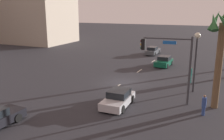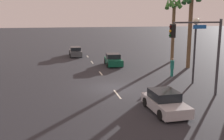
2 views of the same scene
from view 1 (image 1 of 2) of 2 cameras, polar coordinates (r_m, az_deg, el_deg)
ground_plane at (r=27.24m, az=2.59°, el=-2.98°), size 220.00×220.00×0.00m
lane_stripe_0 at (r=43.99m, az=11.48°, el=3.33°), size 1.84×0.14×0.01m
lane_stripe_1 at (r=39.13m, az=9.73°, el=2.09°), size 1.94×0.14×0.01m
lane_stripe_2 at (r=32.57m, az=6.49°, el=-0.20°), size 1.96×0.14×0.01m
lane_stripe_3 at (r=25.48m, az=0.89°, el=-4.16°), size 2.47×0.14×0.01m
car_0 at (r=45.05m, az=9.62°, el=4.50°), size 4.56×1.81×1.42m
car_1 at (r=35.93m, az=12.15°, el=1.98°), size 4.01×2.09×1.43m
car_2 at (r=20.65m, az=1.46°, el=-6.78°), size 4.11×2.07×1.36m
traffic_signal at (r=21.04m, az=14.10°, el=2.67°), size 0.68×4.37×5.87m
streetlamp at (r=24.60m, az=19.28°, el=4.32°), size 0.56×0.56×5.88m
pedestrian_0 at (r=20.04m, az=20.89°, el=-7.66°), size 0.40×0.40×1.66m
pedestrian_1 at (r=28.28m, az=18.01°, el=-0.95°), size 0.53×0.53×1.88m
palm_tree_1 at (r=20.93m, az=24.30°, el=5.75°), size 2.34×2.40×7.99m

